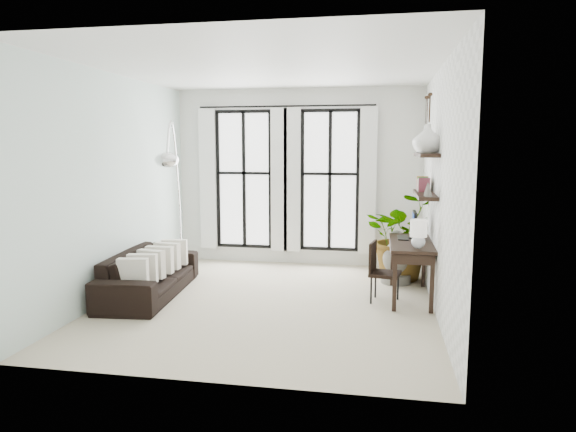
% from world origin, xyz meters
% --- Properties ---
extents(floor, '(5.00, 5.00, 0.00)m').
position_xyz_m(floor, '(0.00, 0.00, 0.00)').
color(floor, beige).
rests_on(floor, ground).
extents(ceiling, '(5.00, 5.00, 0.00)m').
position_xyz_m(ceiling, '(0.00, 0.00, 3.20)').
color(ceiling, white).
rests_on(ceiling, wall_back).
extents(wall_left, '(0.00, 5.00, 5.00)m').
position_xyz_m(wall_left, '(-2.25, 0.00, 1.60)').
color(wall_left, silver).
rests_on(wall_left, floor).
extents(wall_right, '(0.00, 5.00, 5.00)m').
position_xyz_m(wall_right, '(2.25, 0.00, 1.60)').
color(wall_right, white).
rests_on(wall_right, floor).
extents(wall_back, '(4.50, 0.00, 4.50)m').
position_xyz_m(wall_back, '(0.00, 2.50, 1.60)').
color(wall_back, white).
rests_on(wall_back, floor).
extents(windows, '(3.26, 0.13, 2.65)m').
position_xyz_m(windows, '(-0.20, 2.43, 1.56)').
color(windows, white).
rests_on(windows, wall_back).
extents(wall_shelves, '(0.25, 1.30, 0.60)m').
position_xyz_m(wall_shelves, '(2.11, 0.58, 1.73)').
color(wall_shelves, black).
rests_on(wall_shelves, wall_right).
extents(sofa, '(1.05, 2.27, 0.64)m').
position_xyz_m(sofa, '(-1.80, 0.06, 0.32)').
color(sofa, black).
rests_on(sofa, floor).
extents(throw_pillows, '(0.40, 1.52, 0.40)m').
position_xyz_m(throw_pillows, '(-1.70, 0.06, 0.50)').
color(throw_pillows, silver).
rests_on(throw_pillows, sofa).
extents(plant, '(1.46, 1.32, 1.44)m').
position_xyz_m(plant, '(1.90, 1.66, 0.72)').
color(plant, '#2D7228').
rests_on(plant, floor).
extents(desk, '(0.59, 1.40, 1.22)m').
position_xyz_m(desk, '(1.94, 0.49, 0.76)').
color(desk, black).
rests_on(desk, floor).
extents(desk_chair, '(0.47, 0.47, 0.85)m').
position_xyz_m(desk_chair, '(1.52, 0.33, 0.48)').
color(desk_chair, black).
rests_on(desk_chair, floor).
extents(arc_lamp, '(0.76, 1.77, 2.56)m').
position_xyz_m(arc_lamp, '(-1.70, 0.81, 1.98)').
color(arc_lamp, silver).
rests_on(arc_lamp, floor).
extents(buddha, '(0.47, 0.47, 0.85)m').
position_xyz_m(buddha, '(1.78, 1.39, 0.36)').
color(buddha, slate).
rests_on(buddha, floor).
extents(vase_a, '(0.37, 0.37, 0.38)m').
position_xyz_m(vase_a, '(2.11, 0.29, 2.27)').
color(vase_a, white).
rests_on(vase_a, shelf_upper).
extents(vase_b, '(0.37, 0.37, 0.38)m').
position_xyz_m(vase_b, '(2.11, 0.69, 2.27)').
color(vase_b, white).
rests_on(vase_b, shelf_upper).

